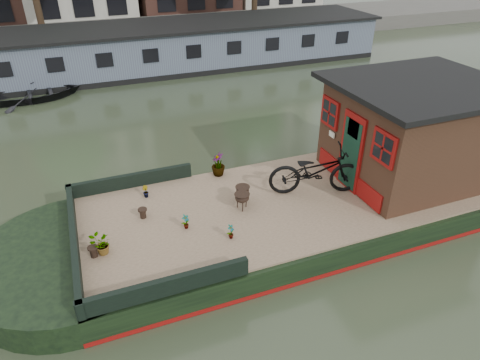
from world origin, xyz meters
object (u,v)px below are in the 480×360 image
object	(u,v)px
potted_plant_a	(186,222)
dinghy	(35,90)
cabin	(414,130)
bicycle	(315,171)
brazier_front	(242,201)
brazier_rear	(243,194)

from	to	relation	value
potted_plant_a	dinghy	distance (m)	12.17
cabin	bicycle	distance (m)	2.72
potted_plant_a	brazier_front	xyz separation A→B (m)	(1.38, 0.26, 0.03)
brazier_rear	dinghy	world-z (taller)	brazier_rear
cabin	dinghy	size ratio (longest dim) A/B	1.11
potted_plant_a	brazier_rear	world-z (taller)	brazier_rear
dinghy	brazier_rear	bearing A→B (deg)	-163.16
bicycle	dinghy	distance (m)	13.17
bicycle	dinghy	xyz separation A→B (m)	(-6.53, 11.41, -0.86)
bicycle	potted_plant_a	distance (m)	3.29
cabin	dinghy	world-z (taller)	cabin
cabin	brazier_front	distance (m)	4.63
potted_plant_a	brazier_rear	xyz separation A→B (m)	(1.51, 0.56, 0.02)
dinghy	potted_plant_a	bearing A→B (deg)	-170.76
bicycle	potted_plant_a	size ratio (longest dim) A/B	6.40
bicycle	brazier_rear	world-z (taller)	bicycle
cabin	bicycle	bearing A→B (deg)	178.09
bicycle	potted_plant_a	world-z (taller)	bicycle
bicycle	brazier_rear	distance (m)	1.80
bicycle	brazier_front	xyz separation A→B (m)	(-1.87, -0.04, -0.38)
potted_plant_a	dinghy	bearing A→B (deg)	105.63
cabin	dinghy	xyz separation A→B (m)	(-9.16, 11.50, -1.51)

